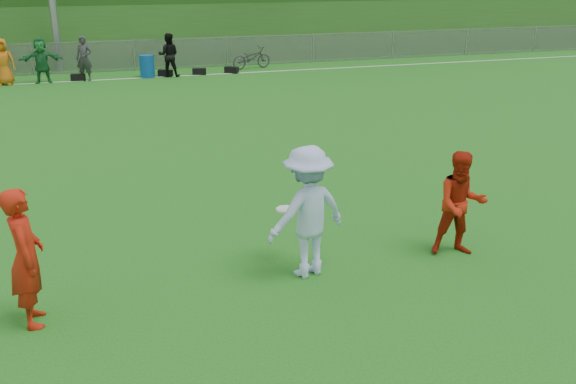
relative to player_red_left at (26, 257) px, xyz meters
name	(u,v)px	position (x,y,z in m)	size (l,w,h in m)	color
ground	(261,279)	(3.01, 0.24, -0.89)	(120.00, 120.00, 0.00)	#216014
sideline_far	(140,78)	(3.01, 18.24, -0.89)	(60.00, 0.10, 0.01)	white
fence	(134,55)	(3.01, 20.24, -0.24)	(58.00, 0.06, 1.30)	gray
berm	(116,15)	(3.01, 31.24, 0.61)	(120.00, 18.00, 3.00)	#204C15
spectator_row	(57,60)	(0.02, 18.24, -0.04)	(8.02, 0.82, 1.69)	red
gear_bags	(170,73)	(4.23, 18.34, -0.76)	(6.64, 0.54, 0.26)	black
player_red_left	(26,257)	(0.00, 0.00, 0.00)	(0.65, 0.43, 1.78)	#B71E0C
player_red_center	(461,204)	(6.15, 0.17, -0.07)	(0.80, 0.62, 1.64)	#AC1F0C
player_blue	(307,212)	(3.70, 0.23, 0.07)	(1.24, 0.71, 1.91)	#ACC4EE
frisbee	(286,209)	(3.57, 0.84, -0.10)	(0.29, 0.29, 0.03)	white
recycling_bin	(147,66)	(3.34, 18.35, -0.46)	(0.58, 0.58, 0.87)	#0D4794
bicycle	(251,58)	(7.85, 19.24, -0.43)	(0.62, 1.77, 0.93)	#2F2F31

